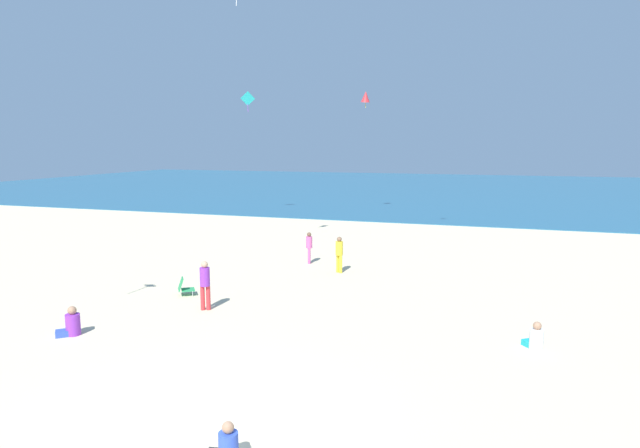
% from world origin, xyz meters
% --- Properties ---
extents(ground_plane, '(120.00, 120.00, 0.00)m').
position_xyz_m(ground_plane, '(0.00, 10.00, 0.00)').
color(ground_plane, beige).
extents(ocean_water, '(120.00, 60.00, 0.05)m').
position_xyz_m(ocean_water, '(0.00, 57.46, 0.03)').
color(ocean_water, '#236084').
rests_on(ocean_water, ground_plane).
extents(beach_chair_mid_beach, '(0.75, 0.74, 0.63)m').
position_xyz_m(beach_chair_mid_beach, '(-5.13, 7.61, 0.30)').
color(beach_chair_mid_beach, '#2D9956').
rests_on(beach_chair_mid_beach, ground_plane).
extents(person_0, '(0.72, 0.69, 0.82)m').
position_xyz_m(person_0, '(-5.89, 3.06, 0.30)').
color(person_0, purple).
rests_on(person_0, ground_plane).
extents(person_2, '(0.42, 0.42, 1.58)m').
position_xyz_m(person_2, '(-3.56, 6.33, 0.91)').
color(person_2, red).
rests_on(person_2, ground_plane).
extents(person_3, '(0.41, 0.41, 1.49)m').
position_xyz_m(person_3, '(-0.98, 12.62, 0.86)').
color(person_3, yellow).
rests_on(person_3, ground_plane).
extents(person_5, '(0.59, 0.38, 0.71)m').
position_xyz_m(person_5, '(1.10, -1.11, 0.26)').
color(person_5, blue).
rests_on(person_5, ground_plane).
extents(person_6, '(0.36, 0.36, 1.39)m').
position_xyz_m(person_6, '(-2.75, 13.90, 0.80)').
color(person_6, '#D8599E').
rests_on(person_6, ground_plane).
extents(person_7, '(0.61, 0.65, 0.74)m').
position_xyz_m(person_7, '(6.25, 6.00, 0.27)').
color(person_7, white).
rests_on(person_7, ground_plane).
extents(kite_teal, '(0.97, 0.44, 1.45)m').
position_xyz_m(kite_teal, '(-12.37, 28.02, 8.40)').
color(kite_teal, '#1EADAD').
extents(kite_red, '(0.96, 0.98, 1.21)m').
position_xyz_m(kite_red, '(-4.63, 31.67, 8.62)').
color(kite_red, red).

